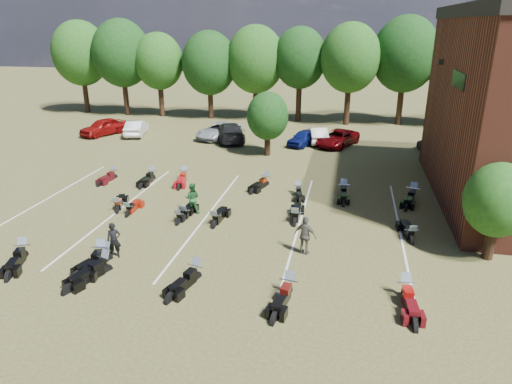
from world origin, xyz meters
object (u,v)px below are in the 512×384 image
(car_0, at_px, (103,127))
(person_black, at_px, (114,241))
(person_grey, at_px, (305,236))
(motorcycle_14, at_px, (114,179))
(person_green, at_px, (192,198))
(car_4, at_px, (304,138))
(motorcycle_3, at_px, (105,272))
(motorcycle_0, at_px, (24,258))
(motorcycle_7, at_px, (128,216))

(car_0, distance_m, person_black, 24.84)
(person_grey, height_order, motorcycle_14, person_grey)
(person_black, height_order, person_green, person_green)
(car_4, distance_m, person_black, 22.28)
(car_0, height_order, person_green, person_green)
(car_0, height_order, motorcycle_3, car_0)
(person_green, bearing_deg, car_4, -112.77)
(motorcycle_3, bearing_deg, car_0, 139.02)
(motorcycle_14, bearing_deg, motorcycle_0, -75.11)
(motorcycle_3, bearing_deg, motorcycle_0, -165.20)
(motorcycle_0, xyz_separation_m, motorcycle_14, (-1.52, 10.93, 0.00))
(person_green, xyz_separation_m, person_grey, (6.48, -3.47, 0.05))
(person_black, bearing_deg, motorcycle_14, 90.15)
(person_green, relative_size, person_grey, 0.95)
(car_0, distance_m, person_green, 21.35)
(person_black, xyz_separation_m, motorcycle_0, (-3.89, -0.93, -0.81))
(person_green, height_order, person_grey, person_grey)
(car_0, height_order, person_black, person_black)
(person_black, distance_m, motorcycle_14, 11.40)
(car_4, distance_m, person_green, 16.53)
(motorcycle_3, bearing_deg, motorcycle_14, 136.21)
(motorcycle_14, bearing_deg, car_4, 52.15)
(person_black, relative_size, person_green, 0.95)
(car_0, bearing_deg, motorcycle_0, -45.12)
(motorcycle_3, height_order, motorcycle_7, motorcycle_3)
(person_grey, bearing_deg, motorcycle_14, -10.79)
(motorcycle_14, bearing_deg, person_green, -25.45)
(motorcycle_3, bearing_deg, car_4, 95.54)
(person_green, bearing_deg, person_grey, 144.12)
(person_green, height_order, motorcycle_0, person_green)
(person_green, relative_size, motorcycle_0, 0.71)
(car_0, xyz_separation_m, motorcycle_7, (10.93, -17.05, -0.76))
(motorcycle_0, distance_m, motorcycle_7, 5.80)
(person_black, bearing_deg, motorcycle_3, -109.26)
(person_black, relative_size, motorcycle_7, 0.80)
(person_black, relative_size, person_grey, 0.91)
(car_4, bearing_deg, car_0, -156.68)
(person_green, relative_size, motorcycle_7, 0.84)
(motorcycle_0, bearing_deg, person_black, -5.04)
(person_black, height_order, motorcycle_0, person_black)
(person_grey, bearing_deg, person_green, -8.54)
(motorcycle_3, xyz_separation_m, motorcycle_7, (-1.80, 5.69, 0.00))
(car_0, distance_m, motorcycle_0, 24.00)
(person_grey, xyz_separation_m, motorcycle_14, (-13.56, 7.97, -0.90))
(person_black, bearing_deg, person_green, 44.83)
(car_4, height_order, motorcycle_3, car_4)
(car_4, height_order, motorcycle_14, car_4)
(car_0, distance_m, motorcycle_3, 26.07)
(car_4, xyz_separation_m, person_black, (-5.98, -21.46, 0.18))
(motorcycle_7, bearing_deg, person_green, -162.68)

